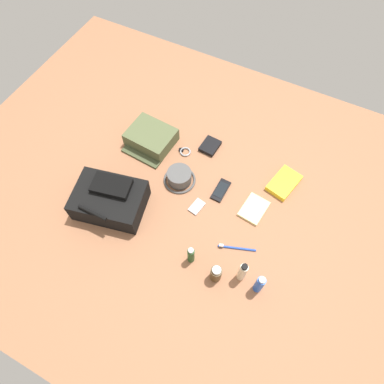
{
  "coord_description": "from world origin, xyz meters",
  "views": [
    {
      "loc": [
        -0.38,
        0.75,
        1.55
      ],
      "look_at": [
        0.0,
        0.0,
        0.04
      ],
      "focal_mm": 32.01,
      "sensor_mm": 36.0,
      "label": 1
    }
  ],
  "objects_px": {
    "cell_phone": "(221,190)",
    "media_player": "(197,207)",
    "wristwatch": "(185,151)",
    "cologne_bottle": "(216,274)",
    "toiletry_pouch": "(151,138)",
    "bucket_hat": "(179,177)",
    "notepad": "(254,209)",
    "lotion_bottle": "(242,272)",
    "backpack": "(110,199)",
    "paperback_novel": "(284,183)",
    "deodorant_spray": "(259,284)",
    "shampoo_bottle": "(191,255)",
    "toothbrush": "(235,248)",
    "wallet": "(210,146)"
  },
  "relations": [
    {
      "from": "backpack",
      "to": "toothbrush",
      "type": "distance_m",
      "value": 0.65
    },
    {
      "from": "lotion_bottle",
      "to": "notepad",
      "type": "distance_m",
      "value": 0.36
    },
    {
      "from": "bucket_hat",
      "to": "lotion_bottle",
      "type": "relative_size",
      "value": 1.07
    },
    {
      "from": "cologne_bottle",
      "to": "shampoo_bottle",
      "type": "relative_size",
      "value": 0.88
    },
    {
      "from": "cologne_bottle",
      "to": "notepad",
      "type": "height_order",
      "value": "cologne_bottle"
    },
    {
      "from": "deodorant_spray",
      "to": "wristwatch",
      "type": "xyz_separation_m",
      "value": [
        0.64,
        -0.52,
        -0.06
      ]
    },
    {
      "from": "toiletry_pouch",
      "to": "paperback_novel",
      "type": "height_order",
      "value": "toiletry_pouch"
    },
    {
      "from": "toiletry_pouch",
      "to": "cologne_bottle",
      "type": "xyz_separation_m",
      "value": [
        -0.65,
        0.53,
        0.01
      ]
    },
    {
      "from": "wristwatch",
      "to": "bucket_hat",
      "type": "bearing_deg",
      "value": 109.21
    },
    {
      "from": "backpack",
      "to": "media_player",
      "type": "bearing_deg",
      "value": -154.11
    },
    {
      "from": "media_player",
      "to": "wristwatch",
      "type": "distance_m",
      "value": 0.35
    },
    {
      "from": "lotion_bottle",
      "to": "paperback_novel",
      "type": "distance_m",
      "value": 0.56
    },
    {
      "from": "paperback_novel",
      "to": "notepad",
      "type": "height_order",
      "value": "paperback_novel"
    },
    {
      "from": "toiletry_pouch",
      "to": "bucket_hat",
      "type": "relative_size",
      "value": 1.52
    },
    {
      "from": "shampoo_bottle",
      "to": "wristwatch",
      "type": "bearing_deg",
      "value": -59.63
    },
    {
      "from": "backpack",
      "to": "paperback_novel",
      "type": "bearing_deg",
      "value": -144.89
    },
    {
      "from": "cell_phone",
      "to": "toothbrush",
      "type": "xyz_separation_m",
      "value": [
        -0.19,
        0.25,
        0.0
      ]
    },
    {
      "from": "wristwatch",
      "to": "cologne_bottle",
      "type": "bearing_deg",
      "value": 128.89
    },
    {
      "from": "shampoo_bottle",
      "to": "toothbrush",
      "type": "distance_m",
      "value": 0.22
    },
    {
      "from": "cologne_bottle",
      "to": "wallet",
      "type": "relative_size",
      "value": 1.03
    },
    {
      "from": "toiletry_pouch",
      "to": "bucket_hat",
      "type": "xyz_separation_m",
      "value": [
        -0.26,
        0.15,
        -0.01
      ]
    },
    {
      "from": "backpack",
      "to": "deodorant_spray",
      "type": "distance_m",
      "value": 0.81
    },
    {
      "from": "wristwatch",
      "to": "deodorant_spray",
      "type": "bearing_deg",
      "value": 140.91
    },
    {
      "from": "cell_phone",
      "to": "wristwatch",
      "type": "relative_size",
      "value": 1.89
    },
    {
      "from": "deodorant_spray",
      "to": "shampoo_bottle",
      "type": "bearing_deg",
      "value": 2.68
    },
    {
      "from": "bucket_hat",
      "to": "toothbrush",
      "type": "bearing_deg",
      "value": 152.51
    },
    {
      "from": "cell_phone",
      "to": "notepad",
      "type": "distance_m",
      "value": 0.2
    },
    {
      "from": "backpack",
      "to": "paperback_novel",
      "type": "height_order",
      "value": "backpack"
    },
    {
      "from": "toiletry_pouch",
      "to": "notepad",
      "type": "distance_m",
      "value": 0.69
    },
    {
      "from": "wristwatch",
      "to": "toiletry_pouch",
      "type": "bearing_deg",
      "value": 7.57
    },
    {
      "from": "backpack",
      "to": "lotion_bottle",
      "type": "relative_size",
      "value": 2.4
    },
    {
      "from": "cell_phone",
      "to": "media_player",
      "type": "xyz_separation_m",
      "value": [
        0.07,
        0.14,
        -0.0
      ]
    },
    {
      "from": "deodorant_spray",
      "to": "bucket_hat",
      "type": "bearing_deg",
      "value": -30.71
    },
    {
      "from": "toiletry_pouch",
      "to": "cologne_bottle",
      "type": "relative_size",
      "value": 2.28
    },
    {
      "from": "deodorant_spray",
      "to": "media_player",
      "type": "distance_m",
      "value": 0.49
    },
    {
      "from": "toiletry_pouch",
      "to": "bucket_hat",
      "type": "bearing_deg",
      "value": 150.18
    },
    {
      "from": "cologne_bottle",
      "to": "shampoo_bottle",
      "type": "bearing_deg",
      "value": -9.75
    },
    {
      "from": "backpack",
      "to": "notepad",
      "type": "relative_size",
      "value": 2.55
    },
    {
      "from": "cologne_bottle",
      "to": "media_player",
      "type": "distance_m",
      "value": 0.37
    },
    {
      "from": "media_player",
      "to": "wristwatch",
      "type": "height_order",
      "value": "same"
    },
    {
      "from": "shampoo_bottle",
      "to": "wristwatch",
      "type": "height_order",
      "value": "shampoo_bottle"
    },
    {
      "from": "notepad",
      "to": "deodorant_spray",
      "type": "bearing_deg",
      "value": 120.66
    },
    {
      "from": "cell_phone",
      "to": "media_player",
      "type": "distance_m",
      "value": 0.16
    },
    {
      "from": "toiletry_pouch",
      "to": "lotion_bottle",
      "type": "relative_size",
      "value": 1.62
    },
    {
      "from": "toothbrush",
      "to": "deodorant_spray",
      "type": "bearing_deg",
      "value": 142.1
    },
    {
      "from": "lotion_bottle",
      "to": "toothbrush",
      "type": "xyz_separation_m",
      "value": [
        0.08,
        -0.11,
        -0.07
      ]
    },
    {
      "from": "backpack",
      "to": "media_player",
      "type": "distance_m",
      "value": 0.43
    },
    {
      "from": "shampoo_bottle",
      "to": "wallet",
      "type": "bearing_deg",
      "value": -72.19
    },
    {
      "from": "bucket_hat",
      "to": "cell_phone",
      "type": "xyz_separation_m",
      "value": [
        -0.22,
        -0.04,
        -0.03
      ]
    },
    {
      "from": "toiletry_pouch",
      "to": "cell_phone",
      "type": "relative_size",
      "value": 1.93
    }
  ]
}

